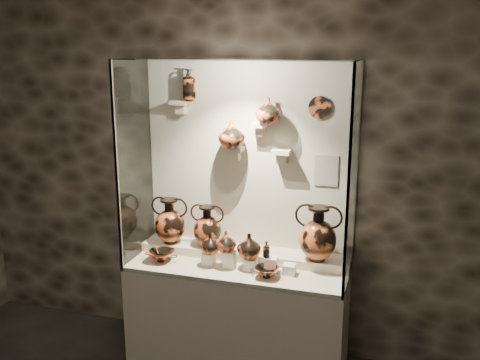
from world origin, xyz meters
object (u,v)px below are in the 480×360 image
(lekythos_tall, at_px, (189,83))
(ovoid_vase_b, at_px, (268,111))
(jug_a, at_px, (210,244))
(kylix_left, at_px, (161,255))
(ovoid_vase_a, at_px, (232,134))
(jug_b, at_px, (226,242))
(kylix_right, at_px, (267,271))
(amphora_mid, at_px, (207,226))
(lekythos_small, at_px, (266,249))
(jug_c, at_px, (249,246))
(amphora_right, at_px, (318,233))
(amphora_left, at_px, (170,221))

(lekythos_tall, bearing_deg, ovoid_vase_b, 7.49)
(jug_a, xyz_separation_m, kylix_left, (-0.41, -0.03, -0.13))
(ovoid_vase_a, distance_m, ovoid_vase_b, 0.34)
(jug_b, relative_size, kylix_left, 0.61)
(kylix_right, bearing_deg, jug_a, 179.88)
(amphora_mid, bearing_deg, lekythos_tall, 157.59)
(amphora_mid, relative_size, lekythos_small, 2.42)
(jug_b, distance_m, jug_c, 0.18)
(kylix_right, bearing_deg, ovoid_vase_b, 114.32)
(jug_b, distance_m, ovoid_vase_b, 1.04)
(amphora_right, distance_m, ovoid_vase_a, 1.00)
(lekythos_small, bearing_deg, jug_c, 178.42)
(kylix_right, height_order, ovoid_vase_b, ovoid_vase_b)
(amphora_mid, distance_m, ovoid_vase_b, 1.06)
(kylix_left, relative_size, kylix_right, 1.15)
(amphora_mid, bearing_deg, ovoid_vase_b, 4.10)
(lekythos_small, distance_m, ovoid_vase_b, 1.03)
(amphora_right, height_order, jug_b, amphora_right)
(lekythos_small, bearing_deg, amphora_left, 176.45)
(ovoid_vase_b, bearing_deg, lekythos_small, -82.42)
(kylix_left, bearing_deg, amphora_left, 90.05)
(kylix_left, height_order, ovoid_vase_b, ovoid_vase_b)
(amphora_right, bearing_deg, amphora_left, 172.39)
(kylix_right, bearing_deg, ovoid_vase_a, 147.90)
(kylix_left, xyz_separation_m, kylix_right, (0.87, -0.05, -0.01))
(amphora_left, distance_m, ovoid_vase_a, 0.90)
(lekythos_small, xyz_separation_m, kylix_right, (0.02, -0.08, -0.14))
(kylix_left, bearing_deg, lekythos_small, -2.78)
(kylix_right, bearing_deg, jug_b, 176.13)
(kylix_right, bearing_deg, amphora_right, 48.46)
(jug_a, distance_m, kylix_right, 0.49)
(amphora_mid, height_order, kylix_right, amphora_mid)
(jug_a, relative_size, ovoid_vase_a, 0.76)
(amphora_right, height_order, ovoid_vase_a, ovoid_vase_a)
(jug_c, bearing_deg, ovoid_vase_a, 127.89)
(amphora_left, bearing_deg, kylix_right, -24.42)
(jug_b, xyz_separation_m, lekythos_small, (0.32, 0.00, -0.02))
(jug_b, bearing_deg, ovoid_vase_a, 77.07)
(jug_b, xyz_separation_m, kylix_right, (0.34, -0.08, -0.17))
(amphora_left, relative_size, ovoid_vase_a, 1.75)
(jug_b, bearing_deg, lekythos_tall, 123.98)
(ovoid_vase_b, bearing_deg, ovoid_vase_a, 175.35)
(jug_a, relative_size, jug_b, 1.00)
(lekythos_small, height_order, ovoid_vase_a, ovoid_vase_a)
(jug_b, height_order, ovoid_vase_b, ovoid_vase_b)
(jug_a, relative_size, jug_c, 0.85)
(ovoid_vase_a, height_order, ovoid_vase_b, ovoid_vase_b)
(amphora_mid, height_order, jug_a, amphora_mid)
(jug_b, xyz_separation_m, kylix_left, (-0.53, -0.03, -0.16))
(lekythos_small, bearing_deg, lekythos_tall, 167.89)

